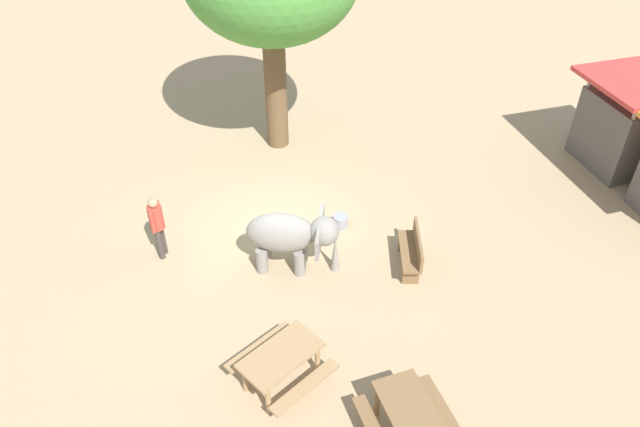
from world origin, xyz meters
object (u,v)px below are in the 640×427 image
object	(u,v)px
elephant	(291,235)
person_handler	(157,223)
wooden_bench	(412,251)
market_stall_red	(626,127)
picnic_table_far	(281,361)
feed_bucket	(340,221)
picnic_table_near	(411,418)

from	to	relation	value
elephant	person_handler	size ratio (longest dim) A/B	1.26
wooden_bench	market_stall_red	xyz separation A→B (m)	(-2.30, 7.11, 0.67)
picnic_table_far	feed_bucket	size ratio (longest dim) A/B	5.62
person_handler	picnic_table_far	world-z (taller)	person_handler
wooden_bench	market_stall_red	distance (m)	7.50
person_handler	market_stall_red	distance (m)	12.41
picnic_table_near	feed_bucket	size ratio (longest dim) A/B	4.39
market_stall_red	feed_bucket	size ratio (longest dim) A/B	7.00
elephant	picnic_table_near	xyz separation A→B (m)	(4.66, 0.84, -0.33)
picnic_table_near	picnic_table_far	bearing A→B (deg)	42.88
picnic_table_near	feed_bucket	world-z (taller)	picnic_table_near
feed_bucket	picnic_table_far	bearing A→B (deg)	-31.23
picnic_table_near	market_stall_red	xyz separation A→B (m)	(-6.20, 8.82, 0.55)
feed_bucket	market_stall_red	bearing A→B (deg)	93.63
person_handler	picnic_table_far	xyz separation A→B (m)	(4.14, 1.81, -0.36)
person_handler	picnic_table_near	bearing A→B (deg)	-34.81
feed_bucket	wooden_bench	bearing A→B (deg)	31.48
elephant	wooden_bench	xyz separation A→B (m)	(0.76, 2.56, -0.44)
wooden_bench	market_stall_red	bearing A→B (deg)	-54.67
picnic_table_near	feed_bucket	distance (m)	5.73
person_handler	feed_bucket	size ratio (longest dim) A/B	4.50
picnic_table_near	picnic_table_far	distance (m)	2.47
picnic_table_near	wooden_bench	bearing A→B (deg)	-26.86
person_handler	picnic_table_far	bearing A→B (deg)	-42.72
elephant	picnic_table_near	size ratio (longest dim) A/B	1.30
person_handler	market_stall_red	xyz separation A→B (m)	(-0.34, 12.41, 0.19)
wooden_bench	feed_bucket	bearing A→B (deg)	48.88
elephant	feed_bucket	distance (m)	1.94
elephant	person_handler	world-z (taller)	person_handler
elephant	market_stall_red	world-z (taller)	market_stall_red
person_handler	wooden_bench	xyz separation A→B (m)	(1.95, 5.30, -0.48)
elephant	feed_bucket	xyz separation A→B (m)	(-1.02, 1.47, -0.75)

